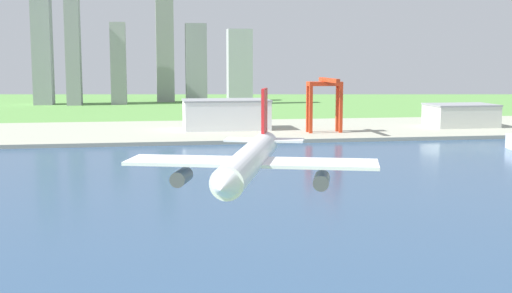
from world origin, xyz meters
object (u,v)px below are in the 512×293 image
(warehouse_main, at_px, (226,114))
(warehouse_annex, at_px, (461,115))
(airplane_landing, at_px, (249,161))
(port_crane_red, at_px, (325,93))

(warehouse_main, distance_m, warehouse_annex, 172.91)
(airplane_landing, xyz_separation_m, warehouse_main, (41.79, 385.84, -25.00))
(airplane_landing, relative_size, warehouse_annex, 0.89)
(airplane_landing, relative_size, port_crane_red, 0.97)
(warehouse_annex, bearing_deg, airplane_landing, -119.62)
(airplane_landing, distance_m, warehouse_main, 388.90)
(warehouse_annex, bearing_deg, warehouse_main, 177.12)
(airplane_landing, bearing_deg, warehouse_annex, 60.38)
(airplane_landing, distance_m, warehouse_annex, 434.72)
(port_crane_red, bearing_deg, airplane_landing, -106.59)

